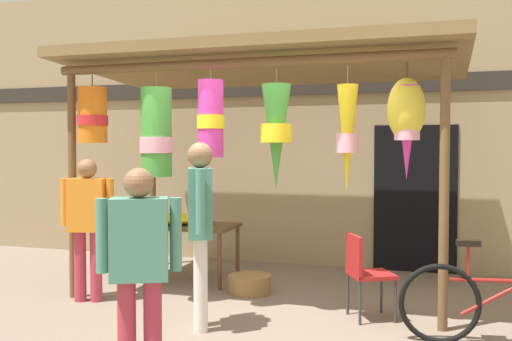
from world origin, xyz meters
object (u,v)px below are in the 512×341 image
object	(u,v)px
wicker_basket_by_table	(250,284)
folding_chair	(364,269)
customer_foreground	(139,260)
parked_bicycle	(502,304)
shopper_by_bananas	(200,218)
flower_heap_on_table	(176,219)
vendor_in_orange	(88,218)
display_table	(180,230)

from	to	relation	value
wicker_basket_by_table	folding_chair	bearing A→B (deg)	-24.35
customer_foreground	parked_bicycle	bearing A→B (deg)	35.20
wicker_basket_by_table	parked_bicycle	distance (m)	2.83
wicker_basket_by_table	shopper_by_bananas	bearing A→B (deg)	-90.67
folding_chair	shopper_by_bananas	xyz separation A→B (m)	(-1.42, -0.78, 0.54)
flower_heap_on_table	vendor_in_orange	xyz separation A→B (m)	(-0.50, -1.20, 0.13)
vendor_in_orange	shopper_by_bananas	size ratio (longest dim) A/B	0.90
parked_bicycle	vendor_in_orange	distance (m)	4.25
folding_chair	shopper_by_bananas	size ratio (longest dim) A/B	0.48
display_table	folding_chair	bearing A→B (deg)	-22.00
folding_chair	wicker_basket_by_table	bearing A→B (deg)	155.65
wicker_basket_by_table	flower_heap_on_table	bearing A→B (deg)	163.55
flower_heap_on_table	parked_bicycle	world-z (taller)	parked_bicycle
vendor_in_orange	folding_chair	bearing A→B (deg)	4.66
shopper_by_bananas	parked_bicycle	bearing A→B (deg)	8.50
vendor_in_orange	customer_foreground	xyz separation A→B (m)	(1.70, -1.92, -0.01)
display_table	wicker_basket_by_table	size ratio (longest dim) A/B	2.82
flower_heap_on_table	folding_chair	bearing A→B (deg)	-21.00
flower_heap_on_table	wicker_basket_by_table	bearing A→B (deg)	-16.45
customer_foreground	display_table	bearing A→B (deg)	110.19
flower_heap_on_table	vendor_in_orange	bearing A→B (deg)	-112.60
customer_foreground	shopper_by_bananas	world-z (taller)	shopper_by_bananas
folding_chair	shopper_by_bananas	bearing A→B (deg)	-151.26
vendor_in_orange	customer_foreground	distance (m)	2.56
flower_heap_on_table	wicker_basket_by_table	distance (m)	1.33
vendor_in_orange	flower_heap_on_table	bearing A→B (deg)	67.40
vendor_in_orange	customer_foreground	world-z (taller)	vendor_in_orange
parked_bicycle	shopper_by_bananas	bearing A→B (deg)	-171.50
parked_bicycle	customer_foreground	world-z (taller)	customer_foreground
folding_chair	vendor_in_orange	size ratio (longest dim) A/B	0.53
wicker_basket_by_table	customer_foreground	size ratio (longest dim) A/B	0.32
display_table	flower_heap_on_table	distance (m)	0.15
display_table	customer_foreground	bearing A→B (deg)	-69.81
folding_chair	parked_bicycle	size ratio (longest dim) A/B	0.48
display_table	shopper_by_bananas	xyz separation A→B (m)	(1.03, -1.77, 0.39)
parked_bicycle	flower_heap_on_table	bearing A→B (deg)	160.21
display_table	wicker_basket_by_table	xyz separation A→B (m)	(1.05, -0.36, -0.55)
display_table	shopper_by_bananas	world-z (taller)	shopper_by_bananas
shopper_by_bananas	vendor_in_orange	bearing A→B (deg)	161.23
folding_chair	flower_heap_on_table	bearing A→B (deg)	159.00
wicker_basket_by_table	shopper_by_bananas	xyz separation A→B (m)	(-0.02, -1.41, 0.93)
wicker_basket_by_table	shopper_by_bananas	distance (m)	1.69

